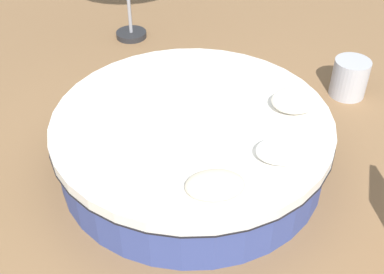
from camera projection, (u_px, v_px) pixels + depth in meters
The scene contains 6 objects.
ground_plane at pixel (192, 164), 5.05m from camera, with size 16.00×16.00×0.00m, color olive.
round_bed at pixel (192, 141), 4.86m from camera, with size 2.71×2.71×0.59m.
throw_pillow_0 at pixel (215, 185), 3.86m from camera, with size 0.48×0.34×0.16m, color beige.
throw_pillow_1 at pixel (286, 150), 4.16m from camera, with size 0.54×0.35×0.19m, color white.
throw_pillow_2 at pixel (295, 100), 4.71m from camera, with size 0.46×0.36×0.21m, color silver.
side_table at pixel (350, 78), 5.89m from camera, with size 0.43×0.43×0.46m, color #B7B7BC.
Camera 1 is at (0.49, 3.71, 3.40)m, focal length 45.93 mm.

